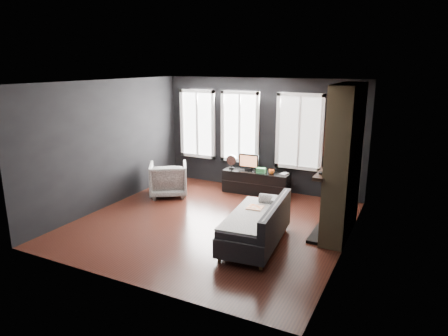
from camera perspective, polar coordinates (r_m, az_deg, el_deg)
The scene contains 18 objects.
floor at distance 7.88m, azimuth -1.64°, elevation -7.82°, with size 5.00×5.00×0.00m, color black.
ceiling at distance 7.28m, azimuth -1.80°, elevation 12.20°, with size 5.00×5.00×0.00m, color white.
wall_back at distance 9.69m, azimuth 5.33°, elevation 4.75°, with size 5.00×0.02×2.70m, color black.
wall_left at distance 8.90m, azimuth -16.06°, elevation 3.34°, with size 0.02×5.00×2.70m, color black.
wall_right at distance 6.68m, azimuth 17.51°, elevation -0.45°, with size 0.02×5.00×2.70m, color black.
windows at distance 9.71m, azimuth 2.87°, elevation 10.93°, with size 4.00×0.16×1.76m, color white, non-canonical shape.
fireplace at distance 7.29m, azimuth 16.75°, elevation 0.84°, with size 0.70×1.62×2.70m, color #93724C, non-canonical shape.
sofa at distance 6.88m, azimuth 4.51°, elevation -7.77°, with size 0.92×1.83×0.79m, color #232426, non-canonical shape.
stripe_pillow at distance 7.18m, azimuth 7.14°, elevation -5.37°, with size 0.07×0.29×0.29m, color gray.
armchair at distance 9.43m, azimuth -7.96°, elevation -1.36°, with size 0.84×0.79×0.86m, color silver.
media_console at distance 9.56m, azimuth 4.62°, elevation -2.03°, with size 1.58×0.49×0.54m, color black, non-canonical shape.
monitor at distance 9.54m, azimuth 3.55°, elevation 1.01°, with size 0.49×0.11×0.44m, color black, non-canonical shape.
desk_fan at distance 9.66m, azimuth 1.07°, elevation 0.93°, with size 0.25×0.25×0.35m, color #999999, non-canonical shape.
mug at distance 9.27m, azimuth 6.80°, elevation -0.45°, with size 0.13×0.10×0.13m, color orange.
book at distance 9.34m, azimuth 8.24°, elevation -0.17°, with size 0.15×0.02×0.20m, color #BCB290.
storage_box at distance 9.35m, azimuth 5.34°, elevation -0.34°, with size 0.21×0.13×0.11m, color #286D38.
mantel_vase at distance 7.77m, azimuth 15.53°, elevation 1.60°, with size 0.20×0.20×0.20m, color #E6BE46.
mantel_clock at distance 6.84m, azimuth 13.80°, elevation -0.73°, with size 0.11×0.11×0.04m, color black.
Camera 1 is at (3.46, -6.40, 3.02)m, focal length 32.00 mm.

